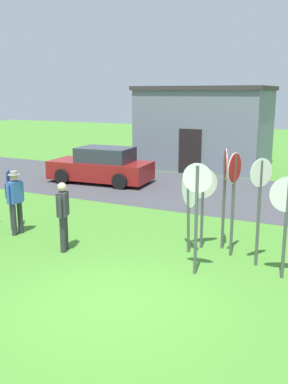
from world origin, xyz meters
name	(u,v)px	position (x,y,z in m)	size (l,w,h in m)	color
ground_plane	(112,302)	(0.00, 0.00, 0.00)	(80.00, 80.00, 0.00)	#47842D
street_asphalt	(239,195)	(0.00, 9.32, 0.00)	(60.00, 6.40, 0.01)	#424247
building_background	(205,127)	(-3.19, 14.63, 2.03)	(6.35, 4.28, 4.05)	slate
parked_car_on_street	(102,166)	(-5.83, 9.00, 0.69)	(4.43, 2.27, 1.51)	maroon
stop_sign_leaning_right	(189,198)	(0.35, 2.97, 1.34)	(0.61, 0.64, 1.97)	#474C4C
stop_sign_tallest	(260,196)	(1.98, 2.91, 1.59)	(0.37, 0.52, 2.41)	#474C4C
stop_sign_nearest	(234,187)	(1.33, 3.22, 1.66)	(0.13, 0.70, 2.45)	#474C4C
stop_sign_low_front	(225,181)	(1.01, 3.60, 1.69)	(0.28, 0.70, 2.48)	#474C4C
stop_sign_rear_left	(203,194)	(0.54, 3.41, 1.36)	(0.57, 0.49, 2.00)	#474C4C
stop_sign_far_back	(287,210)	(2.61, 2.51, 1.45)	(0.70, 0.24, 2.13)	#474C4C
stop_sign_leaning_left	(197,202)	(0.92, 1.87, 1.57)	(0.61, 0.09, 2.38)	#474C4C
person_near_signs	(15,198)	(-4.28, 2.18, 1.01)	(0.41, 0.57, 1.74)	#2D2D33
person_in_blue	(63,213)	(-2.38, 1.75, 0.95)	(0.34, 0.54, 1.69)	#2D2D33
info_panel_leftmost	(9,190)	(-4.67, 2.38, 1.16)	(0.38, 0.49, 1.68)	#4C4C51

